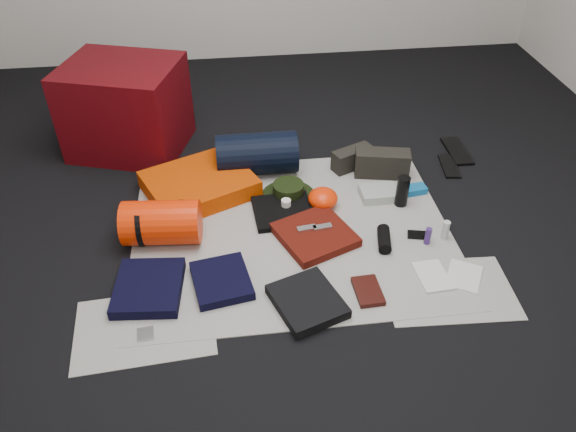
{
  "coord_description": "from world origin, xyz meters",
  "views": [
    {
      "loc": [
        -0.29,
        -2.17,
        1.85
      ],
      "look_at": [
        -0.02,
        0.0,
        0.1
      ],
      "focal_mm": 35.0,
      "sensor_mm": 36.0,
      "label": 1
    }
  ],
  "objects": [
    {
      "name": "hiking_boot_right",
      "position": [
        0.58,
        0.43,
        0.08
      ],
      "size": [
        0.32,
        0.18,
        0.15
      ],
      "primitive_type": "cube",
      "rotation": [
        0.0,
        0.0,
        -0.2
      ],
      "color": "black",
      "rests_on": "newspaper_mat"
    },
    {
      "name": "newspaper_sheet_front_left",
      "position": [
        -0.7,
        -0.55,
        0.0
      ],
      "size": [
        0.61,
        0.44,
        0.0
      ],
      "primitive_type": "cube",
      "rotation": [
        0.0,
        0.0,
        0.07
      ],
      "color": "beige",
      "rests_on": "floor"
    },
    {
      "name": "hiking_boot_left",
      "position": [
        0.43,
        0.53,
        0.07
      ],
      "size": [
        0.26,
        0.18,
        0.12
      ],
      "primitive_type": "cube",
      "rotation": [
        0.0,
        0.0,
        0.42
      ],
      "color": "black",
      "rests_on": "newspaper_mat"
    },
    {
      "name": "first_aid_pouch",
      "position": [
        0.51,
        0.22,
        0.03
      ],
      "size": [
        0.2,
        0.15,
        0.05
      ],
      "primitive_type": "cube",
      "rotation": [
        0.0,
        0.0,
        0.02
      ],
      "color": "#9BA39A",
      "rests_on": "newspaper_mat"
    },
    {
      "name": "red_cabinet",
      "position": [
        -0.88,
        0.94,
        0.27
      ],
      "size": [
        0.78,
        0.71,
        0.54
      ],
      "primitive_type": "cube",
      "rotation": [
        0.0,
        0.0,
        -0.31
      ],
      "color": "#53060B",
      "rests_on": "floor"
    },
    {
      "name": "paperback_book",
      "position": [
        0.28,
        -0.48,
        0.02
      ],
      "size": [
        0.12,
        0.18,
        0.02
      ],
      "primitive_type": "cube",
      "rotation": [
        0.0,
        0.0,
        0.04
      ],
      "color": "black",
      "rests_on": "newspaper_mat"
    },
    {
      "name": "newspaper_sheet_front_right",
      "position": [
        0.65,
        -0.5,
        0.0
      ],
      "size": [
        0.6,
        0.43,
        0.0
      ],
      "primitive_type": "cube",
      "rotation": [
        0.0,
        0.0,
        -0.05
      ],
      "color": "beige",
      "rests_on": "floor"
    },
    {
      "name": "sunglasses",
      "position": [
        0.62,
        -0.13,
        0.02
      ],
      "size": [
        0.11,
        0.06,
        0.03
      ],
      "primitive_type": "cube",
      "rotation": [
        0.0,
        0.0,
        -0.22
      ],
      "color": "black",
      "rests_on": "newspaper_mat"
    },
    {
      "name": "boonie_crown",
      "position": [
        0.02,
        0.29,
        0.05
      ],
      "size": [
        0.17,
        0.17,
        0.07
      ],
      "primitive_type": "cylinder",
      "color": "black",
      "rests_on": "boonie_brim"
    },
    {
      "name": "flip_flop_left",
      "position": [
        1.0,
        0.47,
        0.01
      ],
      "size": [
        0.12,
        0.25,
        0.01
      ],
      "primitive_type": "cube",
      "rotation": [
        0.0,
        0.0,
        -0.14
      ],
      "color": "black",
      "rests_on": "floor"
    },
    {
      "name": "floor",
      "position": [
        0.0,
        0.0,
        -0.01
      ],
      "size": [
        4.5,
        4.5,
        0.02
      ],
      "primitive_type": "cube",
      "color": "black",
      "rests_on": "ground"
    },
    {
      "name": "orange_stuff_sack",
      "position": [
        0.19,
        0.18,
        0.06
      ],
      "size": [
        0.17,
        0.17,
        0.1
      ],
      "primitive_type": "ellipsoid",
      "rotation": [
        0.0,
        0.0,
        -0.07
      ],
      "color": "#F32A04",
      "rests_on": "newspaper_mat"
    },
    {
      "name": "sack_strap_right",
      "position": [
        -0.54,
        0.01,
        0.11
      ],
      "size": [
        0.02,
        0.22,
        0.22
      ],
      "primitive_type": "cylinder",
      "rotation": [
        0.0,
        1.57,
        0.0
      ],
      "color": "black",
      "rests_on": "newspaper_mat"
    },
    {
      "name": "speaker",
      "position": [
        0.44,
        -0.16,
        0.04
      ],
      "size": [
        0.09,
        0.17,
        0.06
      ],
      "primitive_type": "cylinder",
      "rotation": [
        1.57,
        0.0,
        -0.2
      ],
      "color": "black",
      "rests_on": "newspaper_mat"
    },
    {
      "name": "energy_bar_a",
      "position": [
        0.07,
        -0.06,
        0.06
      ],
      "size": [
        0.1,
        0.05,
        0.01
      ],
      "primitive_type": "cube",
      "rotation": [
        0.0,
        0.0,
        0.14
      ],
      "color": "silver",
      "rests_on": "red_shirt"
    },
    {
      "name": "black_tshirt",
      "position": [
        -0.03,
        0.14,
        0.02
      ],
      "size": [
        0.32,
        0.3,
        0.03
      ],
      "primitive_type": "cube",
      "rotation": [
        0.0,
        0.0,
        0.06
      ],
      "color": "black",
      "rests_on": "newspaper_mat"
    },
    {
      "name": "navy_duffel",
      "position": [
        -0.13,
        0.56,
        0.13
      ],
      "size": [
        0.46,
        0.24,
        0.24
      ],
      "primitive_type": "cylinder",
      "rotation": [
        0.0,
        1.57,
        -0.0
      ],
      "color": "black",
      "rests_on": "newspaper_mat"
    },
    {
      "name": "trousers_navy_a",
      "position": [
        -0.69,
        -0.35,
        0.03
      ],
      "size": [
        0.32,
        0.36,
        0.05
      ],
      "primitive_type": "cube",
      "rotation": [
        0.0,
        0.0,
        -0.09
      ],
      "color": "black",
      "rests_on": "newspaper_mat"
    },
    {
      "name": "compact_camera",
      "position": [
        0.57,
        0.21,
        0.03
      ],
      "size": [
        0.11,
        0.1,
        0.04
      ],
      "primitive_type": "cube",
      "rotation": [
        0.0,
        0.0,
        -0.59
      ],
      "color": "silver",
      "rests_on": "newspaper_mat"
    },
    {
      "name": "tape_roll",
      "position": [
        -0.01,
        0.17,
        0.05
      ],
      "size": [
        0.05,
        0.05,
        0.04
      ],
      "primitive_type": "cylinder",
      "color": "silver",
      "rests_on": "black_tshirt"
    },
    {
      "name": "key_cluster",
      "position": [
        -0.69,
        -0.59,
        0.01
      ],
      "size": [
        0.07,
        0.07,
        0.01
      ],
      "primitive_type": "cube",
      "rotation": [
        0.0,
        0.0,
        0.11
      ],
      "color": "silver",
      "rests_on": "newspaper_mat"
    },
    {
      "name": "map_printout",
      "position": [
        0.75,
        -0.43,
        0.01
      ],
      "size": [
        0.22,
        0.24,
        0.01
      ],
      "primitive_type": "cube",
      "rotation": [
        0.0,
        0.0,
        -0.52
      ],
      "color": "silver",
      "rests_on": "newspaper_mat"
    },
    {
      "name": "trousers_charcoal",
      "position": [
        0.0,
        -0.51,
        0.03
      ],
      "size": [
        0.35,
        0.38,
        0.05
      ],
      "primitive_type": "cube",
      "rotation": [
        0.0,
        0.0,
        0.34
      ],
      "color": "black",
      "rests_on": "newspaper_mat"
    },
    {
      "name": "map_booklet",
      "position": [
        0.6,
        -0.41,
        0.01
      ],
      "size": [
        0.15,
        0.21,
        0.01
      ],
      "primitive_type": "cube",
      "rotation": [
        0.0,
        0.0,
        0.06
      ],
      "color": "silver",
      "rests_on": "newspaper_mat"
    },
    {
      "name": "newspaper_mat",
      "position": [
        0.0,
        0.0,
        0.0
      ],
      "size": [
        1.6,
        1.3,
        0.01
      ],
      "primitive_type": "cube",
      "color": "beige",
      "rests_on": "floor"
    },
    {
      "name": "toiletry_purple",
      "position": [
        0.65,
        -0.18,
        0.05
      ],
      "size": [
        0.04,
        0.04,
        0.09
      ],
      "primitive_type": "cylinder",
      "rotation": [
        0.0,
        0.0,
        0.27
      ],
      "color": "#3C216C",
      "rests_on": "newspaper_mat"
    },
    {
      "name": "trousers_navy_b",
      "position": [
        -0.37,
        -0.34,
        0.03
      ],
      "size": [
        0.29,
        0.32,
        0.04
      ],
      "primitive_type": "cube",
      "rotation": [
        0.0,
        0.0,
        0.17
      ],
      "color": "black",
      "rests_on": "newspaper_mat"
    },
    {
      "name": "cyan_case",
      "position": [
        0.72,
        0.24,
        0.02
      ],
      "size": [
        0.13,
        0.09,
        0.04
      ],
      "primitive_type": "cube",
      "rotation": [
        0.0,
        0.0,
        0.15
      ],
      "color": "#105E9B",
      "rests_on": "newspaper_mat"
    },
    {
      "name": "toiletry_clear",
      "position": [
        0.75,
        -0.15,
        0.06
      ],
      "size": [
        0.05,
        0.05,
        0.1
      ],
      "primitive_type": "cylinder",
      "rotation": [
        0.0,
        0.0,
        -0.42
      ],
      "color": "#BBC0BB",
      "rests_on": "newspaper_mat"
    },
    {
      "name": "sleeping_pad",
      "position": [
        -0.46,
        0.4,
        0.06
      ],
      "size": [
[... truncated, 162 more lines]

